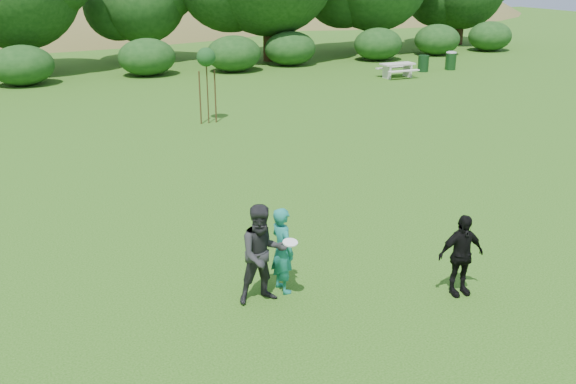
{
  "coord_description": "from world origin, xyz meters",
  "views": [
    {
      "loc": [
        -5.4,
        -9.0,
        5.86
      ],
      "look_at": [
        0.0,
        3.0,
        1.1
      ],
      "focal_mm": 40.0,
      "sensor_mm": 36.0,
      "label": 1
    }
  ],
  "objects_px": {
    "player_black": "(461,255)",
    "sapling": "(206,59)",
    "picnic_table": "(397,68)",
    "trash_can_lidded": "(451,60)",
    "trash_can_near": "(423,63)",
    "player_teal": "(282,250)",
    "player_grey": "(263,254)"
  },
  "relations": [
    {
      "from": "player_grey",
      "to": "trash_can_lidded",
      "type": "distance_m",
      "value": 28.08
    },
    {
      "from": "trash_can_near",
      "to": "picnic_table",
      "type": "bearing_deg",
      "value": -155.96
    },
    {
      "from": "player_teal",
      "to": "trash_can_near",
      "type": "distance_m",
      "value": 26.43
    },
    {
      "from": "trash_can_near",
      "to": "player_teal",
      "type": "bearing_deg",
      "value": -131.09
    },
    {
      "from": "player_teal",
      "to": "trash_can_near",
      "type": "xyz_separation_m",
      "value": [
        17.37,
        19.92,
        -0.38
      ]
    },
    {
      "from": "player_black",
      "to": "picnic_table",
      "type": "distance_m",
      "value": 23.59
    },
    {
      "from": "sapling",
      "to": "trash_can_near",
      "type": "bearing_deg",
      "value": 24.54
    },
    {
      "from": "player_grey",
      "to": "sapling",
      "type": "relative_size",
      "value": 0.65
    },
    {
      "from": "player_teal",
      "to": "picnic_table",
      "type": "bearing_deg",
      "value": -45.34
    },
    {
      "from": "player_black",
      "to": "trash_can_lidded",
      "type": "distance_m",
      "value": 26.78
    },
    {
      "from": "player_grey",
      "to": "sapling",
      "type": "height_order",
      "value": "sapling"
    },
    {
      "from": "player_black",
      "to": "picnic_table",
      "type": "relative_size",
      "value": 0.87
    },
    {
      "from": "player_teal",
      "to": "trash_can_lidded",
      "type": "relative_size",
      "value": 1.58
    },
    {
      "from": "player_grey",
      "to": "player_black",
      "type": "height_order",
      "value": "player_grey"
    },
    {
      "from": "player_grey",
      "to": "sapling",
      "type": "xyz_separation_m",
      "value": [
        3.23,
        13.46,
        1.49
      ]
    },
    {
      "from": "player_teal",
      "to": "trash_can_near",
      "type": "relative_size",
      "value": 1.85
    },
    {
      "from": "trash_can_lidded",
      "to": "picnic_table",
      "type": "bearing_deg",
      "value": -166.81
    },
    {
      "from": "player_black",
      "to": "trash_can_near",
      "type": "xyz_separation_m",
      "value": [
        14.44,
        21.38,
        -0.34
      ]
    },
    {
      "from": "picnic_table",
      "to": "trash_can_lidded",
      "type": "bearing_deg",
      "value": 13.19
    },
    {
      "from": "sapling",
      "to": "picnic_table",
      "type": "height_order",
      "value": "sapling"
    },
    {
      "from": "player_black",
      "to": "sapling",
      "type": "relative_size",
      "value": 0.55
    },
    {
      "from": "trash_can_near",
      "to": "sapling",
      "type": "xyz_separation_m",
      "value": [
        -14.62,
        -6.68,
        1.97
      ]
    },
    {
      "from": "trash_can_lidded",
      "to": "player_black",
      "type": "bearing_deg",
      "value": -127.35
    },
    {
      "from": "picnic_table",
      "to": "trash_can_lidded",
      "type": "distance_m",
      "value": 4.35
    },
    {
      "from": "trash_can_near",
      "to": "trash_can_lidded",
      "type": "bearing_deg",
      "value": -2.87
    },
    {
      "from": "player_teal",
      "to": "player_black",
      "type": "distance_m",
      "value": 3.27
    },
    {
      "from": "player_teal",
      "to": "picnic_table",
      "type": "height_order",
      "value": "player_teal"
    },
    {
      "from": "sapling",
      "to": "trash_can_lidded",
      "type": "distance_m",
      "value": 17.8
    },
    {
      "from": "player_black",
      "to": "player_grey",
      "type": "bearing_deg",
      "value": 165.74
    },
    {
      "from": "player_black",
      "to": "sapling",
      "type": "bearing_deg",
      "value": 96.47
    },
    {
      "from": "player_black",
      "to": "picnic_table",
      "type": "height_order",
      "value": "player_black"
    },
    {
      "from": "trash_can_near",
      "to": "sapling",
      "type": "distance_m",
      "value": 16.19
    }
  ]
}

